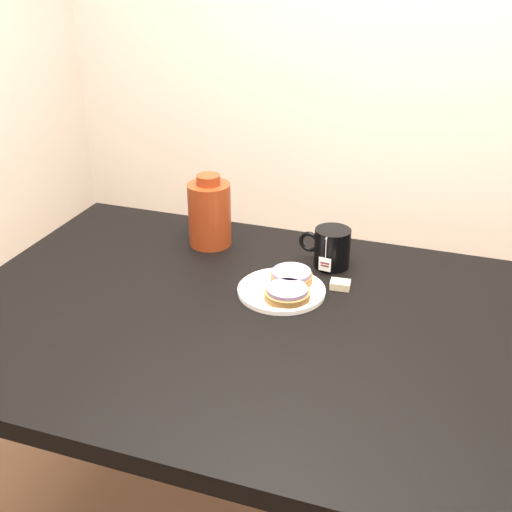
% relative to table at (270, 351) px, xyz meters
% --- Properties ---
extents(table, '(1.40, 0.90, 0.75)m').
position_rel_table_xyz_m(table, '(0.00, 0.00, 0.00)').
color(table, black).
rests_on(table, ground_plane).
extents(plate, '(0.20, 0.20, 0.01)m').
position_rel_table_xyz_m(plate, '(-0.01, 0.11, 0.09)').
color(plate, white).
rests_on(plate, table).
extents(bagel_back, '(0.11, 0.11, 0.03)m').
position_rel_table_xyz_m(bagel_back, '(0.00, 0.15, 0.11)').
color(bagel_back, brown).
rests_on(bagel_back, plate).
extents(bagel_front, '(0.14, 0.14, 0.03)m').
position_rel_table_xyz_m(bagel_front, '(0.01, 0.07, 0.11)').
color(bagel_front, brown).
rests_on(bagel_front, plate).
extents(mug, '(0.13, 0.10, 0.10)m').
position_rel_table_xyz_m(mug, '(0.06, 0.28, 0.13)').
color(mug, black).
rests_on(mug, table).
extents(teabag_pouch, '(0.05, 0.04, 0.02)m').
position_rel_table_xyz_m(teabag_pouch, '(0.11, 0.18, 0.09)').
color(teabag_pouch, '#C6B793').
rests_on(teabag_pouch, table).
extents(bagel_package, '(0.14, 0.14, 0.19)m').
position_rel_table_xyz_m(bagel_package, '(-0.26, 0.30, 0.17)').
color(bagel_package, '#5C1B0C').
rests_on(bagel_package, table).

